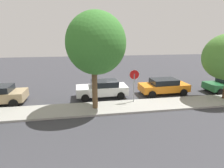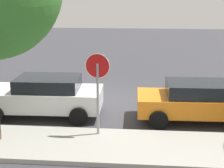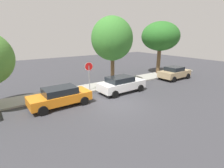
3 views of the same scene
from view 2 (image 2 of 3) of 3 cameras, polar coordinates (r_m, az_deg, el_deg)
The scene contains 5 objects.
ground_plane at distance 14.67m, azimuth -1.21°, elevation -2.58°, with size 60.00×60.00×0.00m, color #38383D.
sidewalk_curb at distance 10.28m, azimuth -4.17°, elevation -10.12°, with size 32.00×2.32×0.14m, color #9E9B93.
stop_sign at distance 10.32m, azimuth -2.40°, elevation 0.50°, with size 0.76×0.11×2.69m.
parked_car_white at distance 12.83m, azimuth -11.26°, elevation -1.89°, with size 4.37×2.12×1.46m.
parked_car_orange at distance 12.47m, azimuth 14.34°, elevation -2.71°, with size 4.41×2.09×1.40m.
Camera 2 is at (-1.58, 13.89, 4.43)m, focal length 55.00 mm.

